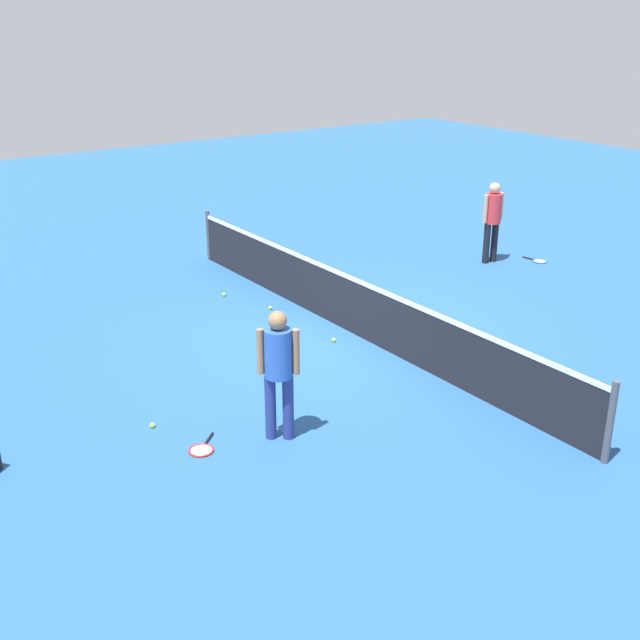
% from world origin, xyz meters
% --- Properties ---
extents(ground_plane, '(40.00, 40.00, 0.00)m').
position_xyz_m(ground_plane, '(0.00, 0.00, 0.00)').
color(ground_plane, '#265693').
extents(court_net, '(10.09, 0.09, 1.07)m').
position_xyz_m(court_net, '(0.00, 0.00, 0.50)').
color(court_net, '#4C4C51').
rests_on(court_net, ground_plane).
extents(player_near_side, '(0.48, 0.48, 1.70)m').
position_xyz_m(player_near_side, '(2.28, -2.84, 1.01)').
color(player_near_side, navy).
rests_on(player_near_side, ground_plane).
extents(player_far_side, '(0.36, 0.52, 1.70)m').
position_xyz_m(player_far_side, '(-1.41, 4.79, 1.01)').
color(player_far_side, black).
rests_on(player_far_side, ground_plane).
extents(tennis_racket_near_player, '(0.52, 0.54, 0.03)m').
position_xyz_m(tennis_racket_near_player, '(1.99, -3.79, 0.01)').
color(tennis_racket_near_player, red).
rests_on(tennis_racket_near_player, ground_plane).
extents(tennis_racket_far_player, '(0.60, 0.36, 0.03)m').
position_xyz_m(tennis_racket_far_player, '(-0.82, 5.68, 0.01)').
color(tennis_racket_far_player, blue).
rests_on(tennis_racket_far_player, ground_plane).
extents(tennis_ball_near_player, '(0.07, 0.07, 0.07)m').
position_xyz_m(tennis_ball_near_player, '(-1.65, -0.55, 0.03)').
color(tennis_ball_near_player, '#C6E033').
rests_on(tennis_ball_near_player, ground_plane).
extents(tennis_ball_by_net, '(0.07, 0.07, 0.07)m').
position_xyz_m(tennis_ball_by_net, '(1.12, -4.05, 0.03)').
color(tennis_ball_by_net, '#C6E033').
rests_on(tennis_ball_by_net, ground_plane).
extents(tennis_ball_midcourt, '(0.07, 0.07, 0.07)m').
position_xyz_m(tennis_ball_midcourt, '(-2.76, -0.88, 0.03)').
color(tennis_ball_midcourt, '#C6E033').
rests_on(tennis_ball_midcourt, ground_plane).
extents(tennis_ball_baseline, '(0.07, 0.07, 0.07)m').
position_xyz_m(tennis_ball_baseline, '(0.20, -0.48, 0.03)').
color(tennis_ball_baseline, '#C6E033').
rests_on(tennis_ball_baseline, ground_plane).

